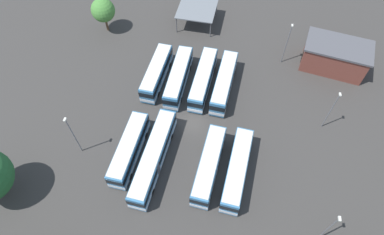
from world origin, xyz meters
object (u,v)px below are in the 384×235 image
Objects in this scene: depot_building at (335,56)px; lamp_post_by_building at (328,229)px; bus_row1_slot3 at (179,77)px; lamp_post_far_corner at (73,134)px; bus_row1_slot2 at (203,79)px; bus_row0_slot4 at (129,149)px; lamp_post_near_entrance at (331,110)px; lamp_post_mid_lot at (287,43)px; bus_row0_slot3 at (154,157)px; bus_row0_slot1 at (209,165)px; maintenance_shelter at (197,9)px; bus_row1_slot1 at (224,82)px; bus_row0_slot0 at (237,169)px; tree_south_edge at (103,10)px; bus_row1_slot4 at (157,73)px.

lamp_post_by_building is (-31.77, 5.26, 2.11)m from depot_building.
bus_row1_slot3 is 1.48× the size of lamp_post_far_corner.
bus_row1_slot2 is 22.81m from lamp_post_far_corner.
lamp_post_near_entrance is at bearing -72.48° from bus_row0_slot4.
bus_row1_slot2 is at bearing 73.55° from lamp_post_near_entrance.
bus_row0_slot4 is at bearing 134.90° from lamp_post_mid_lot.
bus_row0_slot3 is 1.78× the size of lamp_post_by_building.
maintenance_shelter reaches higher than bus_row0_slot1.
depot_building reaches higher than bus_row0_slot4.
depot_building reaches higher than bus_row0_slot1.
bus_row1_slot1 is 1.01× the size of bus_row1_slot3.
lamp_post_mid_lot is (23.67, -19.11, 2.78)m from bus_row0_slot3.
bus_row0_slot0 and bus_row0_slot3 have the same top height.
bus_row0_slot4 is 1.39× the size of lamp_post_far_corner.
bus_row0_slot3 is 11.76m from lamp_post_far_corner.
bus_row1_slot3 is 28.03m from depot_building.
lamp_post_by_building is (-23.92, -17.37, 2.80)m from bus_row1_slot2.
lamp_post_mid_lot is at bearing -16.44° from bus_row0_slot0.
lamp_post_far_corner is at bearing 91.25° from bus_row0_slot4.
tree_south_edge reaches higher than depot_building.
bus_row0_slot0 is 13.52m from lamp_post_by_building.
lamp_post_far_corner is 0.98× the size of lamp_post_by_building.
tree_south_edge is (4.48, 34.30, 0.02)m from lamp_post_mid_lot.
bus_row0_slot1 is at bearing -146.84° from bus_row1_slot4.
lamp_post_mid_lot reaches higher than bus_row1_slot3.
bus_row1_slot4 is at bearing 163.12° from maintenance_shelter.
bus_row0_slot1 is at bearing -140.71° from tree_south_edge.
lamp_post_near_entrance reaches higher than bus_row1_slot1.
bus_row0_slot1 is 8.03m from bus_row0_slot3.
bus_row0_slot0 is at bearing -138.40° from bus_row1_slot4.
bus_row0_slot1 is at bearing -91.58° from bus_row0_slot3.
bus_row1_slot4 is (0.52, 3.90, -0.00)m from bus_row1_slot3.
lamp_post_by_building is (-24.31, -25.49, 2.81)m from bus_row1_slot4.
bus_row1_slot3 is at bearing 176.30° from maintenance_shelter.
bus_row0_slot0 is 0.98× the size of bus_row1_slot2.
bus_row1_slot4 is at bearing 82.42° from bus_row1_slot3.
lamp_post_by_building is at bearing -149.78° from bus_row1_slot1.
bus_row0_slot4 is at bearing 85.62° from bus_row0_slot0.
lamp_post_by_building is at bearing -133.67° from tree_south_edge.
lamp_post_mid_lot is at bearing -60.31° from bus_row1_slot2.
tree_south_edge reaches higher than bus_row1_slot1.
maintenance_shelter is at bearing 21.43° from bus_row1_slot1.
bus_row1_slot4 is (16.61, 14.75, -0.00)m from bus_row0_slot0.
tree_south_edge is at bearing 84.11° from depot_building.
lamp_post_near_entrance is 1.17× the size of tree_south_edge.
bus_row0_slot3 is 27.24m from lamp_post_near_entrance.
lamp_post_near_entrance is 37.79m from lamp_post_far_corner.
bus_row1_slot4 is 28.74m from lamp_post_near_entrance.
maintenance_shelter is at bearing -10.77° from bus_row0_slot4.
bus_row1_slot1 is 18.48m from maintenance_shelter.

